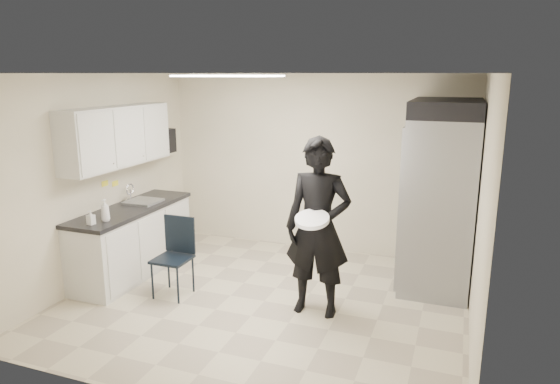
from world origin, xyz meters
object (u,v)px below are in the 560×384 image
at_px(lower_counter, 133,242).
at_px(commercial_fridge, 440,202).
at_px(folding_chair, 172,259).
at_px(man_tuxedo, 318,228).

relative_size(lower_counter, commercial_fridge, 0.90).
bearing_deg(lower_counter, commercial_fridge, 15.88).
xyz_separation_m(lower_counter, folding_chair, (0.87, -0.43, 0.03)).
relative_size(commercial_fridge, man_tuxedo, 1.07).
bearing_deg(folding_chair, man_tuxedo, 6.72).
bearing_deg(lower_counter, man_tuxedo, -5.05).
distance_m(lower_counter, man_tuxedo, 2.66).
height_order(lower_counter, commercial_fridge, commercial_fridge).
relative_size(folding_chair, man_tuxedo, 0.47).
distance_m(commercial_fridge, folding_chair, 3.33).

